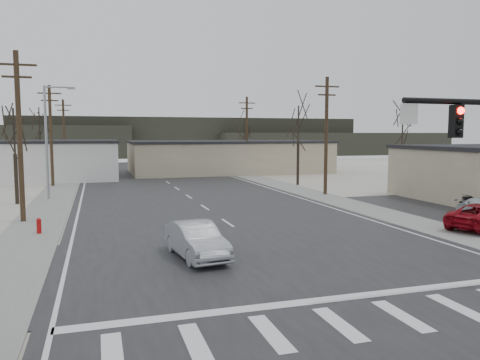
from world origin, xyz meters
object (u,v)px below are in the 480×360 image
object	(u,v)px
car_far_a	(195,166)
car_far_b	(109,164)
fire_hydrant	(39,226)
sedan_crossing	(196,240)

from	to	relation	value
car_far_a	car_far_b	distance (m)	14.34
fire_hydrant	car_far_a	world-z (taller)	car_far_a
car_far_b	car_far_a	bearing A→B (deg)	-29.92
sedan_crossing	car_far_a	size ratio (longest dim) A/B	0.95
fire_hydrant	car_far_a	bearing A→B (deg)	66.91
sedan_crossing	fire_hydrant	bearing A→B (deg)	126.71
fire_hydrant	car_far_b	distance (m)	46.53
fire_hydrant	sedan_crossing	size ratio (longest dim) A/B	0.19
fire_hydrant	sedan_crossing	bearing A→B (deg)	-45.51
fire_hydrant	sedan_crossing	xyz separation A→B (m)	(6.88, -7.00, 0.33)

